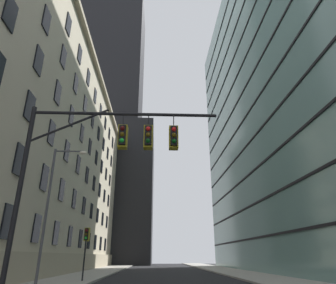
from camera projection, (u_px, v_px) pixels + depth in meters
name	position (u px, v px, depth m)	size (l,w,h in m)	color
station_building	(9.00, 145.00, 36.90)	(18.46, 68.49, 29.88)	#BCAF93
dark_skyscraper	(109.00, 94.00, 93.96)	(29.03, 29.03, 176.58)	black
glass_office_midrise	(292.00, 98.00, 44.86)	(16.53, 50.96, 48.80)	gray
traffic_signal_mast	(110.00, 153.00, 12.53)	(8.32, 0.63, 7.94)	black
traffic_light_far_left	(86.00, 238.00, 23.61)	(0.40, 0.63, 3.91)	black
street_lamppost	(52.00, 201.00, 19.89)	(2.38, 0.32, 8.98)	#47474C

